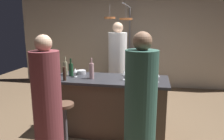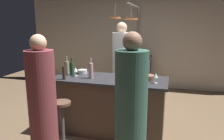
{
  "view_description": "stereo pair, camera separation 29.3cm",
  "coord_description": "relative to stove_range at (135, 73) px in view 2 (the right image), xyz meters",
  "views": [
    {
      "loc": [
        0.64,
        -3.19,
        1.74
      ],
      "look_at": [
        0.0,
        0.15,
        1.0
      ],
      "focal_mm": 34.41,
      "sensor_mm": 36.0,
      "label": 1
    },
    {
      "loc": [
        0.93,
        -3.13,
        1.74
      ],
      "look_at": [
        0.0,
        0.15,
        1.0
      ],
      "focal_mm": 34.41,
      "sensor_mm": 36.0,
      "label": 2
    }
  ],
  "objects": [
    {
      "name": "back_wall",
      "position": [
        0.0,
        0.4,
        0.85
      ],
      "size": [
        6.4,
        0.16,
        2.6
      ],
      "primitive_type": "cube",
      "color": "#BCAD99",
      "rests_on": "ground_plane"
    },
    {
      "name": "guest_left",
      "position": [
        -0.57,
        -3.42,
        0.31
      ],
      "size": [
        0.34,
        0.34,
        1.62
      ],
      "color": "brown",
      "rests_on": "ground_plane"
    },
    {
      "name": "overhead_pot_rack",
      "position": [
        -0.05,
        -0.47,
        1.18
      ],
      "size": [
        0.61,
        1.42,
        2.17
      ],
      "color": "gray",
      "rests_on": "ground_plane"
    },
    {
      "name": "mixing_bowl_wooden",
      "position": [
        0.59,
        -2.39,
        0.49
      ],
      "size": [
        0.2,
        0.2,
        0.08
      ],
      "primitive_type": "cylinder",
      "color": "brown",
      "rests_on": "kitchen_island"
    },
    {
      "name": "bar_stool_right",
      "position": [
        0.53,
        -3.07,
        -0.07
      ],
      "size": [
        0.28,
        0.28,
        0.68
      ],
      "color": "#4C4C51",
      "rests_on": "ground_plane"
    },
    {
      "name": "potted_plant",
      "position": [
        -1.62,
        -1.19,
        -0.15
      ],
      "size": [
        0.36,
        0.36,
        0.52
      ],
      "color": "brown",
      "rests_on": "ground_plane"
    },
    {
      "name": "ground_plane",
      "position": [
        0.0,
        -2.45,
        -0.45
      ],
      "size": [
        9.0,
        9.0,
        0.0
      ],
      "primitive_type": "plane",
      "color": "brown"
    },
    {
      "name": "wine_bottle_rose",
      "position": [
        -0.28,
        -2.53,
        0.58
      ],
      "size": [
        0.07,
        0.07,
        0.32
      ],
      "color": "#B78C8E",
      "rests_on": "kitchen_island"
    },
    {
      "name": "wine_bottle_dark",
      "position": [
        0.3,
        -2.21,
        0.57
      ],
      "size": [
        0.07,
        0.07,
        0.31
      ],
      "color": "black",
      "rests_on": "kitchen_island"
    },
    {
      "name": "wine_glass_near_left_guest",
      "position": [
        -0.56,
        -2.48,
        0.56
      ],
      "size": [
        0.07,
        0.07,
        0.15
      ],
      "color": "silver",
      "rests_on": "kitchen_island"
    },
    {
      "name": "wine_glass_by_chef",
      "position": [
        0.23,
        -2.52,
        0.56
      ],
      "size": [
        0.07,
        0.07,
        0.15
      ],
      "color": "silver",
      "rests_on": "kitchen_island"
    },
    {
      "name": "pepper_mill",
      "position": [
        -0.64,
        -2.72,
        0.56
      ],
      "size": [
        0.05,
        0.05,
        0.21
      ],
      "primitive_type": "cylinder",
      "color": "#382319",
      "rests_on": "kitchen_island"
    },
    {
      "name": "wine_bottle_white",
      "position": [
        -0.78,
        -2.36,
        0.57
      ],
      "size": [
        0.07,
        0.07,
        0.3
      ],
      "color": "gray",
      "rests_on": "kitchen_island"
    },
    {
      "name": "kitchen_island",
      "position": [
        0.0,
        -2.45,
        0.01
      ],
      "size": [
        1.8,
        0.72,
        0.9
      ],
      "color": "brown",
      "rests_on": "ground_plane"
    },
    {
      "name": "wine_bottle_green",
      "position": [
        -0.66,
        -2.42,
        0.56
      ],
      "size": [
        0.07,
        0.07,
        0.29
      ],
      "color": "#193D23",
      "rests_on": "kitchen_island"
    },
    {
      "name": "bar_stool_left",
      "position": [
        -0.51,
        -3.07,
        -0.07
      ],
      "size": [
        0.28,
        0.28,
        0.68
      ],
      "color": "#4C4C51",
      "rests_on": "ground_plane"
    },
    {
      "name": "mixing_bowl_ceramic",
      "position": [
        0.32,
        -2.36,
        0.48
      ],
      "size": [
        0.18,
        0.18,
        0.06
      ],
      "primitive_type": "cylinder",
      "color": "silver",
      "rests_on": "kitchen_island"
    },
    {
      "name": "wine_glass_near_right_guest",
      "position": [
        0.72,
        -2.54,
        0.56
      ],
      "size": [
        0.07,
        0.07,
        0.15
      ],
      "color": "silver",
      "rests_on": "kitchen_island"
    },
    {
      "name": "guest_right",
      "position": [
        0.53,
        -3.43,
        0.32
      ],
      "size": [
        0.35,
        0.35,
        1.66
      ],
      "color": "#33594C",
      "rests_on": "ground_plane"
    },
    {
      "name": "stove_range",
      "position": [
        0.0,
        0.0,
        0.0
      ],
      "size": [
        0.8,
        0.64,
        0.89
      ],
      "color": "#47474C",
      "rests_on": "ground_plane"
    },
    {
      "name": "chef",
      "position": [
        -0.06,
        -1.38,
        0.37
      ],
      "size": [
        0.37,
        0.37,
        1.77
      ],
      "color": "white",
      "rests_on": "ground_plane"
    },
    {
      "name": "mixing_bowl_steel",
      "position": [
        -0.54,
        -2.26,
        0.49
      ],
      "size": [
        0.16,
        0.16,
        0.06
      ],
      "primitive_type": "cylinder",
      "color": "#B7B7BC",
      "rests_on": "kitchen_island"
    }
  ]
}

